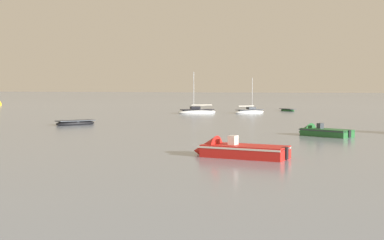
{
  "coord_description": "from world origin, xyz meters",
  "views": [
    {
      "loc": [
        42.05,
        -13.95,
        3.61
      ],
      "look_at": [
        18.69,
        36.45,
        0.28
      ],
      "focal_mm": 50.05,
      "sensor_mm": 36.0,
      "label": 1
    }
  ],
  "objects_px": {
    "motorboat_moored_3": "(319,133)",
    "sailboat_moored_2": "(197,112)",
    "rowboat_moored_0": "(288,110)",
    "rowboat_moored_1": "(75,123)",
    "sailboat_moored_1": "(250,112)",
    "motorboat_moored_4": "(231,152)"
  },
  "relations": [
    {
      "from": "rowboat_moored_0",
      "to": "rowboat_moored_1",
      "type": "height_order",
      "value": "rowboat_moored_1"
    },
    {
      "from": "rowboat_moored_1",
      "to": "motorboat_moored_3",
      "type": "xyz_separation_m",
      "value": [
        24.15,
        -1.97,
        0.03
      ]
    },
    {
      "from": "rowboat_moored_0",
      "to": "motorboat_moored_4",
      "type": "distance_m",
      "value": 57.16
    },
    {
      "from": "motorboat_moored_3",
      "to": "rowboat_moored_0",
      "type": "bearing_deg",
      "value": -50.38
    },
    {
      "from": "rowboat_moored_0",
      "to": "sailboat_moored_2",
      "type": "height_order",
      "value": "sailboat_moored_2"
    },
    {
      "from": "sailboat_moored_1",
      "to": "sailboat_moored_2",
      "type": "xyz_separation_m",
      "value": [
        -6.46,
        -4.02,
        0.03
      ]
    },
    {
      "from": "rowboat_moored_0",
      "to": "motorboat_moored_3",
      "type": "bearing_deg",
      "value": 147.87
    },
    {
      "from": "motorboat_moored_3",
      "to": "sailboat_moored_2",
      "type": "bearing_deg",
      "value": -29.1
    },
    {
      "from": "sailboat_moored_1",
      "to": "motorboat_moored_4",
      "type": "relative_size",
      "value": 1.01
    },
    {
      "from": "rowboat_moored_1",
      "to": "motorboat_moored_4",
      "type": "xyz_separation_m",
      "value": [
        22.49,
        -16.42,
        0.07
      ]
    },
    {
      "from": "rowboat_moored_1",
      "to": "rowboat_moored_0",
      "type": "bearing_deg",
      "value": -168.12
    },
    {
      "from": "rowboat_moored_0",
      "to": "sailboat_moored_1",
      "type": "height_order",
      "value": "sailboat_moored_1"
    },
    {
      "from": "motorboat_moored_3",
      "to": "sailboat_moored_2",
      "type": "xyz_separation_m",
      "value": [
        -22.89,
        28.16,
        0.06
      ]
    },
    {
      "from": "rowboat_moored_1",
      "to": "motorboat_moored_3",
      "type": "height_order",
      "value": "motorboat_moored_3"
    },
    {
      "from": "rowboat_moored_0",
      "to": "motorboat_moored_4",
      "type": "height_order",
      "value": "motorboat_moored_4"
    },
    {
      "from": "rowboat_moored_1",
      "to": "sailboat_moored_2",
      "type": "relative_size",
      "value": 0.69
    },
    {
      "from": "rowboat_moored_0",
      "to": "rowboat_moored_1",
      "type": "relative_size",
      "value": 0.78
    },
    {
      "from": "rowboat_moored_1",
      "to": "sailboat_moored_1",
      "type": "bearing_deg",
      "value": -167.18
    },
    {
      "from": "sailboat_moored_1",
      "to": "motorboat_moored_4",
      "type": "distance_m",
      "value": 48.91
    },
    {
      "from": "motorboat_moored_3",
      "to": "sailboat_moored_2",
      "type": "height_order",
      "value": "sailboat_moored_2"
    },
    {
      "from": "motorboat_moored_3",
      "to": "motorboat_moored_4",
      "type": "height_order",
      "value": "motorboat_moored_4"
    },
    {
      "from": "sailboat_moored_1",
      "to": "rowboat_moored_1",
      "type": "height_order",
      "value": "sailboat_moored_1"
    }
  ]
}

